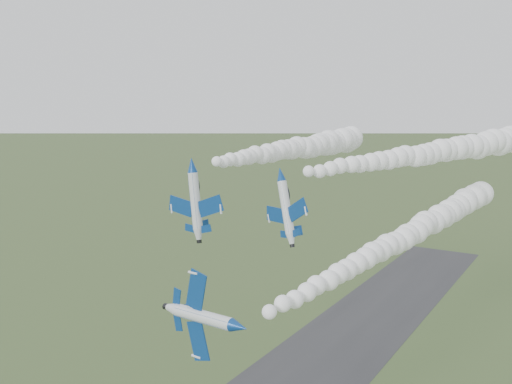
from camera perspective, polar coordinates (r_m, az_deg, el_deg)
jet_lead at (r=64.46m, az=-1.72°, el=-13.38°), size 4.56×13.16×10.86m
smoke_trail_jet_lead at (r=98.24m, az=14.69°, el=-4.29°), size 14.42×78.40×5.29m
jet_pair_left at (r=93.69m, az=-6.48°, el=2.71°), size 11.85×14.21×3.55m
smoke_trail_jet_pair_left at (r=118.98m, az=3.98°, el=4.36°), size 10.95×57.36×5.89m
jet_pair_right at (r=85.23m, az=2.43°, el=1.80°), size 9.68×11.50×3.76m
smoke_trail_jet_pair_right at (r=109.28m, az=17.52°, el=3.86°), size 31.87×61.54×5.62m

